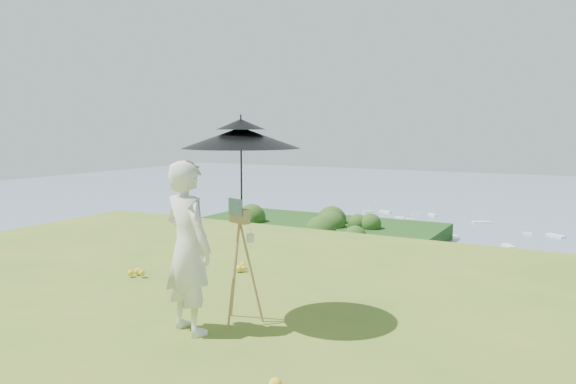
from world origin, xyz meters
The scene contains 10 objects.
ground centered at (0.00, 0.00, 0.00)m, with size 14.00×14.00×0.00m, color #487220.
peninsula centered at (-75.00, 155.00, -29.00)m, with size 90.00×60.00×12.00m, color #113A0F, non-canonical shape.
slope_trees centered at (0.00, 35.00, -15.00)m, with size 110.00×50.00×6.00m, color #224414, non-canonical shape.
harbor_town centered at (0.00, 75.00, -29.50)m, with size 110.00×22.00×5.00m, color silver, non-canonical shape.
moored_boats centered at (-12.50, 161.00, -33.65)m, with size 140.00×140.00×0.70m, color white, non-canonical shape.
wildflowers centered at (0.00, 0.25, 0.06)m, with size 10.00×10.50×0.12m, color yellow, non-canonical shape.
painter centered at (0.34, 0.74, 0.94)m, with size 0.68×0.45×1.88m, color beige.
field_easel centered at (0.66, 1.26, 0.72)m, with size 0.54×0.54×1.43m, color #A57145, non-canonical shape.
sun_umbrella centered at (0.67, 1.29, 1.77)m, with size 1.32×1.32×1.19m, color black, non-canonical shape.
painter_cap centered at (0.34, 0.74, 1.82)m, with size 0.20×0.24×0.10m, color #CE717D, non-canonical shape.
Camera 1 is at (4.13, -3.94, 2.23)m, focal length 35.00 mm.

